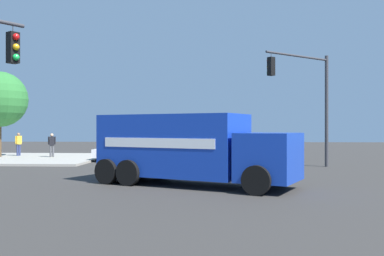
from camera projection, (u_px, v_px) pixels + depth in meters
The scene contains 8 objects.
ground_plane at pixel (191, 183), 17.25m from camera, with size 100.00×100.00×0.00m, color #33302D.
sidewalk_corner_near at pixel (26, 158), 30.24m from camera, with size 10.64×10.64×0.14m, color #9E998E.
delivery_truck at pixel (189, 148), 16.70m from camera, with size 5.54×8.09×2.75m.
traffic_light_primary at pixel (309, 92), 23.77m from camera, with size 3.13×3.92×6.36m.
pickup_white at pixel (135, 151), 28.33m from camera, with size 2.29×5.22×1.38m.
sedan_black at pixel (254, 150), 30.87m from camera, with size 2.33×4.44×1.31m.
pedestrian_near_corner at pixel (52, 144), 30.69m from camera, with size 0.33×0.50×1.69m.
pedestrian_crossing at pixel (19, 143), 32.14m from camera, with size 0.45×0.38×1.71m.
Camera 1 is at (17.21, 1.02, 2.23)m, focal length 40.24 mm.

